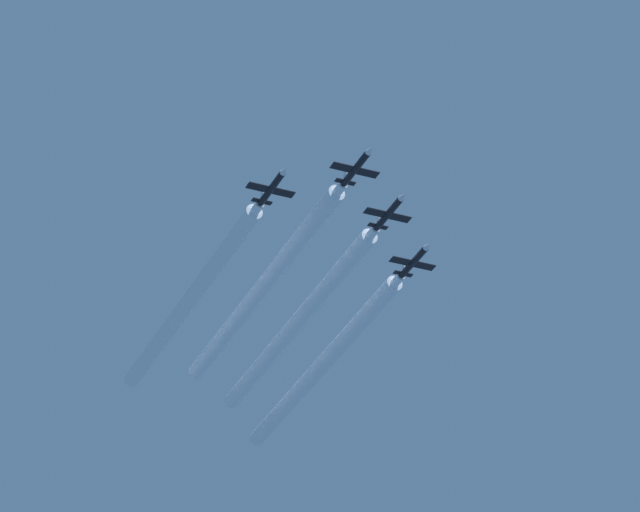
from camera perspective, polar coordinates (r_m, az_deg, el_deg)
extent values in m
cylinder|color=black|center=(300.05, 0.98, 2.40)|extent=(0.99, 8.55, 0.99)
cone|color=silver|center=(296.26, 1.37, 2.89)|extent=(0.94, 1.44, 0.94)
ellipsoid|color=#0C263F|center=(298.85, 1.13, 2.65)|extent=(0.54, 1.98, 0.45)
cube|color=black|center=(300.33, 0.95, 2.34)|extent=(7.20, 1.71, 0.11)
cube|color=black|center=(303.01, 0.69, 2.02)|extent=(3.06, 0.99, 0.11)
cube|color=silver|center=(303.65, 0.69, 2.23)|extent=(0.09, 1.17, 1.53)
cylinder|color=black|center=(303.49, 0.64, 1.97)|extent=(0.74, 0.54, 0.74)
cylinder|color=black|center=(308.42, 1.88, 1.17)|extent=(0.99, 8.55, 0.99)
cone|color=silver|center=(304.60, 2.26, 1.63)|extent=(0.94, 1.44, 0.94)
ellipsoid|color=#0C263F|center=(307.20, 2.02, 1.41)|extent=(0.54, 1.98, 0.45)
cube|color=black|center=(308.71, 1.84, 1.12)|extent=(7.20, 1.71, 0.11)
cube|color=black|center=(311.40, 1.58, 0.81)|extent=(3.06, 0.99, 0.11)
cube|color=silver|center=(312.01, 1.58, 1.02)|extent=(0.09, 1.17, 1.53)
cylinder|color=black|center=(311.88, 1.54, 0.76)|extent=(0.74, 0.54, 0.74)
cylinder|color=black|center=(302.88, -1.32, 1.86)|extent=(0.99, 8.55, 0.99)
cone|color=silver|center=(298.99, -0.97, 2.34)|extent=(0.94, 1.44, 0.94)
ellipsoid|color=#0C263F|center=(301.64, -1.19, 2.10)|extent=(0.54, 1.98, 0.45)
cube|color=black|center=(303.18, -1.35, 1.80)|extent=(7.20, 1.71, 0.11)
cube|color=black|center=(305.93, -1.59, 1.49)|extent=(3.06, 0.99, 0.11)
cube|color=silver|center=(306.55, -1.58, 1.70)|extent=(0.09, 1.17, 1.53)
cylinder|color=black|center=(306.42, -1.63, 1.43)|extent=(0.74, 0.54, 0.74)
cylinder|color=black|center=(318.38, 2.56, -0.16)|extent=(0.99, 8.55, 0.99)
cone|color=silver|center=(314.54, 2.94, 0.28)|extent=(0.94, 1.44, 0.94)
ellipsoid|color=#0C263F|center=(317.15, 2.70, 0.07)|extent=(0.54, 1.98, 0.45)
cube|color=black|center=(318.67, 2.53, -0.20)|extent=(7.20, 1.71, 0.11)
cube|color=black|center=(321.39, 2.27, -0.49)|extent=(3.06, 0.99, 0.11)
cube|color=silver|center=(321.98, 2.27, -0.29)|extent=(0.09, 1.17, 1.53)
cylinder|color=black|center=(321.87, 2.22, -0.54)|extent=(0.74, 0.54, 0.74)
cylinder|color=white|center=(324.23, -1.20, -0.39)|extent=(1.37, 52.71, 1.37)
cylinder|color=white|center=(329.32, -1.61, -0.91)|extent=(2.60, 60.62, 2.60)
cylinder|color=white|center=(331.99, -0.26, -1.39)|extent=(1.37, 50.90, 1.37)
cylinder|color=white|center=(336.91, -0.66, -1.87)|extent=(2.60, 58.54, 2.60)
cylinder|color=white|center=(326.52, -3.23, -0.75)|extent=(1.37, 49.96, 1.37)
cylinder|color=white|center=(331.43, -3.58, -1.24)|extent=(2.60, 57.46, 2.60)
cylinder|color=white|center=(342.30, 0.42, -2.56)|extent=(1.37, 51.36, 1.37)
cylinder|color=white|center=(347.29, 0.02, -3.01)|extent=(2.60, 59.07, 2.60)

